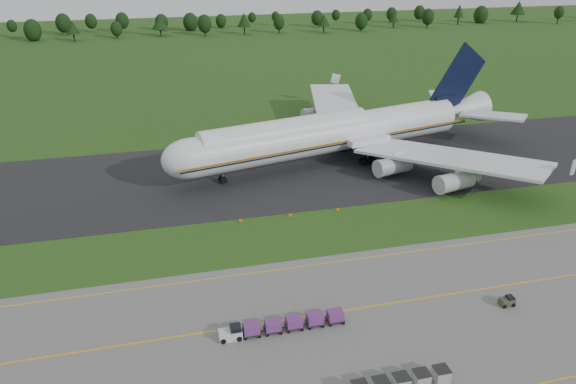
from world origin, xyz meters
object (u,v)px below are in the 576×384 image
object	(u,v)px
baggage_train	(281,325)
edge_markers	(290,215)
aircraft	(336,132)
uld_row	(401,382)
utility_cart	(507,302)

from	to	relation	value
baggage_train	edge_markers	xyz separation A→B (m)	(9.09, 30.65, -0.67)
aircraft	uld_row	size ratio (longest dim) A/B	7.33
aircraft	edge_markers	size ratio (longest dim) A/B	4.50
baggage_train	utility_cart	world-z (taller)	baggage_train
baggage_train	utility_cart	distance (m)	30.77
edge_markers	baggage_train	bearing A→B (deg)	-106.53
baggage_train	uld_row	distance (m)	16.58
utility_cart	uld_row	bearing A→B (deg)	-152.20
utility_cart	edge_markers	world-z (taller)	utility_cart
baggage_train	aircraft	bearing A→B (deg)	64.96
baggage_train	edge_markers	size ratio (longest dim) A/B	0.87
uld_row	baggage_train	bearing A→B (deg)	128.74
utility_cart	edge_markers	xyz separation A→B (m)	(-21.60, 32.86, -0.30)
aircraft	utility_cart	xyz separation A→B (m)	(4.90, -57.42, -6.06)
utility_cart	uld_row	size ratio (longest dim) A/B	0.17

